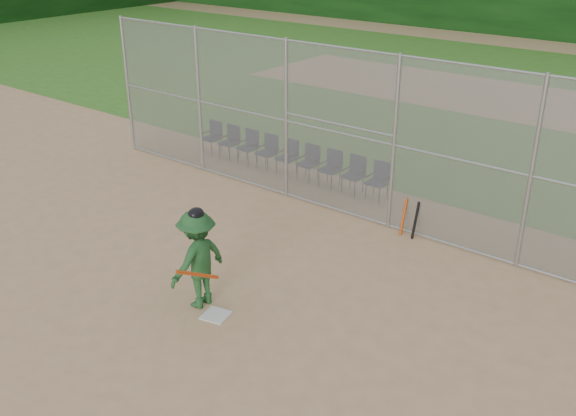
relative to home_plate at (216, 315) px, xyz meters
The scene contains 16 objects.
ground 0.38m from the home_plate, 165.46° to the left, with size 100.00×100.00×0.00m, color tan.
grass_strip 18.10m from the home_plate, 91.18° to the left, with size 100.00×100.00×0.00m, color #356D20.
dirt_patch_far 18.10m from the home_plate, 91.18° to the left, with size 24.00×24.00×0.00m, color tan.
backstop_fence 5.51m from the home_plate, 94.17° to the left, with size 16.09×0.09×4.00m.
home_plate is the anchor object (origin of this frame).
batter_at_plate 1.07m from the home_plate, 167.11° to the left, with size 0.92×1.41×1.97m.
spare_bats 5.16m from the home_plate, 76.54° to the left, with size 0.36×0.26×0.84m.
chair_0 8.88m from the home_plate, 134.52° to the left, with size 0.54×0.52×0.96m, color #0F1938, non-canonical shape.
chair_1 8.39m from the home_plate, 130.99° to the left, with size 0.54×0.52×0.96m, color #0F1938, non-canonical shape.
chair_2 7.93m from the home_plate, 127.03° to the left, with size 0.54×0.52×0.96m, color #0F1938, non-canonical shape.
chair_3 7.52m from the home_plate, 122.61° to the left, with size 0.54×0.52×0.96m, color #0F1938, non-canonical shape.
chair_4 7.16m from the home_plate, 117.71° to the left, with size 0.54×0.52×0.96m, color #0F1938, non-canonical shape.
chair_5 6.85m from the home_plate, 112.33° to the left, with size 0.54×0.52×0.96m, color #0F1938, non-canonical shape.
chair_6 6.61m from the home_plate, 106.50° to the left, with size 0.54×0.52×0.96m, color #0F1938, non-canonical shape.
chair_7 6.44m from the home_plate, 100.30° to the left, with size 0.54×0.52×0.96m, color #0F1938, non-canonical shape.
chair_8 6.35m from the home_plate, 93.84° to the left, with size 0.54×0.52×0.96m, color #0F1938, non-canonical shape.
Camera 1 is at (7.37, -6.97, 6.54)m, focal length 40.00 mm.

